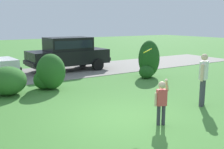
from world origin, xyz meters
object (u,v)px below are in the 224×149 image
parked_suv (68,52)px  frisbee (148,51)px  adult_onlooker (203,77)px  child_thrower (162,99)px

parked_suv → frisbee: bearing=-96.9°
parked_suv → adult_onlooker: bearing=-83.3°
parked_suv → frisbee: frisbee is taller
child_thrower → adult_onlooker: 2.42m
child_thrower → frisbee: size_ratio=4.16×
child_thrower → frisbee: bearing=71.4°
frisbee → adult_onlooker: (2.00, -0.48, -0.93)m
child_thrower → frisbee: frisbee is taller
child_thrower → frisbee: (0.35, 1.04, 1.19)m
child_thrower → adult_onlooker: size_ratio=0.74×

